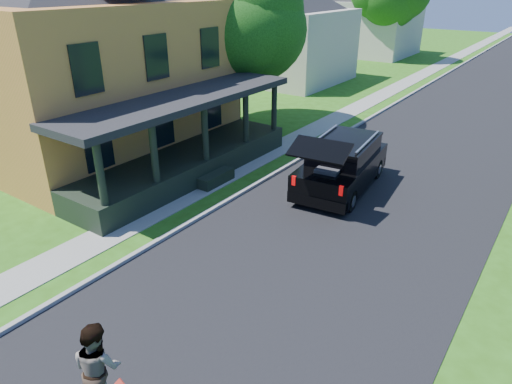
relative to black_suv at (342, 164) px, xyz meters
The scene contains 11 objects.
ground 8.52m from the black_suv, 80.49° to the right, with size 140.00×140.00×0.00m, color #2C5B12.
street 11.77m from the black_suv, 83.15° to the left, with size 8.00×120.00×0.02m, color black.
curb 11.98m from the black_suv, 102.82° to the left, with size 0.15×120.00×0.12m, color gray.
sidewalk 12.42m from the black_suv, 109.83° to the left, with size 1.30×120.00×0.03m, color gray.
front_walk 8.49m from the black_suv, 163.81° to the right, with size 6.50×1.20×0.03m, color gray.
main_house 12.31m from the black_suv, 168.32° to the right, with size 15.56×15.56×10.10m.
neighbor_house_mid 20.05m from the black_suv, 127.71° to the left, with size 12.78×12.78×8.30m.
neighbor_house_far 34.04m from the black_suv, 110.92° to the left, with size 12.78×12.78×8.30m.
black_suv is the anchor object (origin of this frame).
skateboarder 11.35m from the black_suv, 84.60° to the right, with size 0.84×0.66×1.71m.
tree_left_mid 10.75m from the black_suv, 150.76° to the left, with size 5.88×5.77×8.47m.
Camera 1 is at (4.88, -5.92, 7.01)m, focal length 32.00 mm.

